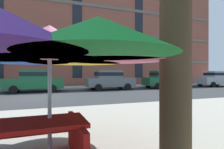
{
  "coord_description": "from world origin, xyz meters",
  "views": [
    {
      "loc": [
        0.73,
        -11.97,
        1.45
      ],
      "look_at": [
        6.17,
        3.2,
        1.4
      ],
      "focal_mm": 28.98,
      "sensor_mm": 36.0,
      "label": 1
    }
  ],
  "objects": [
    {
      "name": "sidewalk_far",
      "position": [
        0.0,
        6.8,
        0.06
      ],
      "size": [
        56.0,
        3.6,
        0.12
      ],
      "primitive_type": "cube",
      "color": "#B2ADA3",
      "rests_on": "ground"
    },
    {
      "name": "picnic_table",
      "position": [
        0.38,
        -9.17,
        0.49
      ],
      "size": [
        1.83,
        1.56,
        0.77
      ],
      "color": "red",
      "rests_on": "ground"
    },
    {
      "name": "sedan_silver",
      "position": [
        19.17,
        3.7,
        0.95
      ],
      "size": [
        4.4,
        1.98,
        1.78
      ],
      "color": "#A8AAB2",
      "rests_on": "ground"
    },
    {
      "name": "sedan_green",
      "position": [
        -0.18,
        3.7,
        0.95
      ],
      "size": [
        4.4,
        1.98,
        1.78
      ],
      "color": "#195933",
      "rests_on": "ground"
    },
    {
      "name": "sedan_gray",
      "position": [
        6.11,
        3.7,
        0.95
      ],
      "size": [
        4.4,
        1.98,
        1.78
      ],
      "color": "slate",
      "rests_on": "ground"
    },
    {
      "name": "apartment_building",
      "position": [
        0.0,
        14.99,
        6.4
      ],
      "size": [
        47.87,
        12.08,
        12.8
      ],
      "color": "#934C3D",
      "rests_on": "ground"
    },
    {
      "name": "patio_umbrella",
      "position": [
        0.77,
        -9.0,
        1.91
      ],
      "size": [
        3.99,
        3.71,
        2.21
      ],
      "color": "silver",
      "rests_on": "ground"
    },
    {
      "name": "ground_plane",
      "position": [
        0.0,
        0.0,
        0.0
      ],
      "size": [
        120.0,
        120.0,
        0.0
      ],
      "primitive_type": "plane",
      "color": "#2D3033"
    },
    {
      "name": "sedan_green_midblock",
      "position": [
        12.03,
        3.7,
        0.95
      ],
      "size": [
        4.4,
        1.98,
        1.78
      ],
      "color": "#195933",
      "rests_on": "ground"
    }
  ]
}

